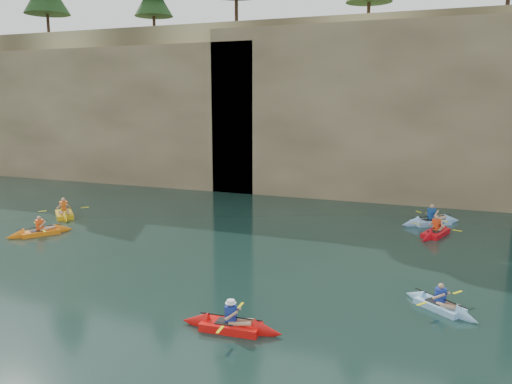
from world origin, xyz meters
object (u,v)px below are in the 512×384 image
(kayaker_orange, at_px, (40,232))
(main_kayaker, at_px, (231,325))
(kayaker_ltblue_near, at_px, (440,305))
(kayaker_red_far, at_px, (436,232))

(kayaker_orange, bearing_deg, main_kayaker, -80.83)
(kayaker_ltblue_near, bearing_deg, kayaker_red_far, 128.98)
(kayaker_orange, distance_m, kayaker_ltblue_near, 18.25)
(kayaker_orange, distance_m, kayaker_red_far, 18.99)
(kayaker_ltblue_near, height_order, kayaker_red_far, kayaker_red_far)
(main_kayaker, bearing_deg, kayaker_ltblue_near, 30.00)
(main_kayaker, relative_size, kayaker_orange, 1.05)
(main_kayaker, relative_size, kayaker_ltblue_near, 1.20)
(kayaker_red_far, bearing_deg, kayaker_orange, 129.09)
(main_kayaker, bearing_deg, kayaker_red_far, 64.32)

